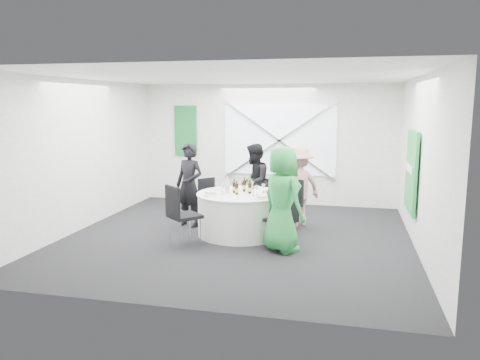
% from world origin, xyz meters
% --- Properties ---
extents(floor, '(6.00, 6.00, 0.00)m').
position_xyz_m(floor, '(0.00, 0.00, 0.00)').
color(floor, black).
rests_on(floor, ground).
extents(ceiling, '(6.00, 6.00, 0.00)m').
position_xyz_m(ceiling, '(0.00, 0.00, 2.80)').
color(ceiling, silver).
rests_on(ceiling, wall_back).
extents(wall_back, '(6.00, 0.00, 6.00)m').
position_xyz_m(wall_back, '(0.00, 3.00, 1.40)').
color(wall_back, silver).
rests_on(wall_back, floor).
extents(wall_front, '(6.00, 0.00, 6.00)m').
position_xyz_m(wall_front, '(0.00, -3.00, 1.40)').
color(wall_front, silver).
rests_on(wall_front, floor).
extents(wall_left, '(0.00, 6.00, 6.00)m').
position_xyz_m(wall_left, '(-3.00, 0.00, 1.40)').
color(wall_left, silver).
rests_on(wall_left, floor).
extents(wall_right, '(0.00, 6.00, 6.00)m').
position_xyz_m(wall_right, '(3.00, 0.00, 1.40)').
color(wall_right, silver).
rests_on(wall_right, floor).
extents(window_panel, '(2.60, 0.03, 1.60)m').
position_xyz_m(window_panel, '(0.30, 2.96, 1.50)').
color(window_panel, white).
rests_on(window_panel, wall_back).
extents(window_brace_a, '(2.63, 0.05, 1.84)m').
position_xyz_m(window_brace_a, '(0.30, 2.92, 1.50)').
color(window_brace_a, silver).
rests_on(window_brace_a, window_panel).
extents(window_brace_b, '(2.63, 0.05, 1.84)m').
position_xyz_m(window_brace_b, '(0.30, 2.92, 1.50)').
color(window_brace_b, silver).
rests_on(window_brace_b, window_panel).
extents(green_banner, '(0.55, 0.04, 1.20)m').
position_xyz_m(green_banner, '(-2.00, 2.95, 1.70)').
color(green_banner, '#136330').
rests_on(green_banner, wall_back).
extents(green_sign, '(0.05, 1.20, 1.40)m').
position_xyz_m(green_sign, '(2.94, 0.60, 1.20)').
color(green_sign, green).
rests_on(green_sign, wall_right).
extents(banquet_table, '(1.56, 1.56, 0.76)m').
position_xyz_m(banquet_table, '(0.00, 0.20, 0.38)').
color(banquet_table, silver).
rests_on(banquet_table, floor).
extents(chair_back, '(0.43, 0.44, 0.84)m').
position_xyz_m(chair_back, '(0.16, 1.32, 0.49)').
color(chair_back, black).
rests_on(chair_back, floor).
extents(chair_back_left, '(0.57, 0.57, 0.88)m').
position_xyz_m(chair_back_left, '(-0.78, 0.89, 0.52)').
color(chair_back_left, black).
rests_on(chair_back_left, floor).
extents(chair_back_right, '(0.60, 0.60, 0.94)m').
position_xyz_m(chair_back_right, '(0.85, 0.85, 0.55)').
color(chair_back_right, black).
rests_on(chair_back_right, floor).
extents(chair_front_right, '(0.60, 0.59, 0.94)m').
position_xyz_m(chair_front_right, '(0.90, -0.45, 0.55)').
color(chair_front_right, black).
rests_on(chair_front_right, floor).
extents(chair_front_left, '(0.66, 0.66, 1.03)m').
position_xyz_m(chair_front_left, '(-0.81, -0.72, 0.61)').
color(chair_front_left, black).
rests_on(chair_front_left, floor).
extents(person_man_back_left, '(0.68, 0.55, 1.61)m').
position_xyz_m(person_man_back_left, '(-1.08, 0.55, 0.80)').
color(person_man_back_left, black).
rests_on(person_man_back_left, floor).
extents(person_man_back, '(0.44, 0.77, 1.56)m').
position_xyz_m(person_man_back, '(0.03, 1.32, 0.78)').
color(person_man_back, black).
rests_on(person_man_back, floor).
extents(person_woman_pink, '(1.06, 1.01, 1.55)m').
position_xyz_m(person_woman_pink, '(0.95, 1.04, 0.78)').
color(person_woman_pink, tan).
rests_on(person_woman_pink, floor).
extents(person_woman_green, '(0.98, 0.95, 1.70)m').
position_xyz_m(person_woman_green, '(0.87, -0.57, 0.85)').
color(person_woman_green, green).
rests_on(person_woman_green, floor).
extents(plate_back, '(0.28, 0.28, 0.01)m').
position_xyz_m(plate_back, '(-0.04, 0.72, 0.77)').
color(plate_back, silver).
rests_on(plate_back, banquet_table).
extents(plate_back_left, '(0.27, 0.27, 0.01)m').
position_xyz_m(plate_back_left, '(-0.51, 0.43, 0.77)').
color(plate_back_left, silver).
rests_on(plate_back_left, banquet_table).
extents(plate_back_right, '(0.25, 0.25, 0.04)m').
position_xyz_m(plate_back_right, '(0.50, 0.42, 0.78)').
color(plate_back_right, silver).
rests_on(plate_back_right, banquet_table).
extents(plate_front_right, '(0.28, 0.28, 0.04)m').
position_xyz_m(plate_front_right, '(0.47, -0.16, 0.78)').
color(plate_front_right, silver).
rests_on(plate_front_right, banquet_table).
extents(plate_front_left, '(0.25, 0.25, 0.01)m').
position_xyz_m(plate_front_left, '(-0.44, -0.16, 0.77)').
color(plate_front_left, silver).
rests_on(plate_front_left, banquet_table).
extents(napkin, '(0.23, 0.19, 0.05)m').
position_xyz_m(napkin, '(-0.47, -0.09, 0.80)').
color(napkin, silver).
rests_on(napkin, plate_front_left).
extents(beer_bottle_a, '(0.06, 0.06, 0.25)m').
position_xyz_m(beer_bottle_a, '(-0.11, 0.21, 0.86)').
color(beer_bottle_a, '#321B09').
rests_on(beer_bottle_a, banquet_table).
extents(beer_bottle_b, '(0.06, 0.06, 0.27)m').
position_xyz_m(beer_bottle_b, '(0.04, 0.37, 0.86)').
color(beer_bottle_b, '#321B09').
rests_on(beer_bottle_b, banquet_table).
extents(beer_bottle_c, '(0.06, 0.06, 0.25)m').
position_xyz_m(beer_bottle_c, '(0.18, 0.20, 0.85)').
color(beer_bottle_c, '#321B09').
rests_on(beer_bottle_c, banquet_table).
extents(beer_bottle_d, '(0.06, 0.06, 0.26)m').
position_xyz_m(beer_bottle_d, '(-0.02, 0.05, 0.86)').
color(beer_bottle_d, '#321B09').
rests_on(beer_bottle_d, banquet_table).
extents(green_water_bottle, '(0.08, 0.08, 0.30)m').
position_xyz_m(green_water_bottle, '(0.15, 0.32, 0.88)').
color(green_water_bottle, green).
rests_on(green_water_bottle, banquet_table).
extents(clear_water_bottle, '(0.08, 0.08, 0.30)m').
position_xyz_m(clear_water_bottle, '(-0.23, 0.18, 0.88)').
color(clear_water_bottle, silver).
rests_on(clear_water_bottle, banquet_table).
extents(wine_glass_a, '(0.07, 0.07, 0.17)m').
position_xyz_m(wine_glass_a, '(0.41, 0.29, 0.88)').
color(wine_glass_a, white).
rests_on(wine_glass_a, banquet_table).
extents(wine_glass_b, '(0.07, 0.07, 0.17)m').
position_xyz_m(wine_glass_b, '(0.32, 0.11, 0.88)').
color(wine_glass_b, white).
rests_on(wine_glass_b, banquet_table).
extents(wine_glass_c, '(0.07, 0.07, 0.17)m').
position_xyz_m(wine_glass_c, '(-0.28, 0.02, 0.88)').
color(wine_glass_c, white).
rests_on(wine_glass_c, banquet_table).
extents(wine_glass_d, '(0.07, 0.07, 0.17)m').
position_xyz_m(wine_glass_d, '(-0.31, 0.38, 0.88)').
color(wine_glass_d, white).
rests_on(wine_glass_d, banquet_table).
extents(wine_glass_e, '(0.07, 0.07, 0.17)m').
position_xyz_m(wine_glass_e, '(0.15, 0.54, 0.88)').
color(wine_glass_e, white).
rests_on(wine_glass_e, banquet_table).
extents(wine_glass_f, '(0.07, 0.07, 0.17)m').
position_xyz_m(wine_glass_f, '(-0.34, 0.23, 0.88)').
color(wine_glass_f, white).
rests_on(wine_glass_f, banquet_table).
extents(wine_glass_g, '(0.07, 0.07, 0.17)m').
position_xyz_m(wine_glass_g, '(0.28, -0.00, 0.88)').
color(wine_glass_g, white).
rests_on(wine_glass_g, banquet_table).
extents(fork_a, '(0.15, 0.02, 0.01)m').
position_xyz_m(fork_a, '(0.20, 0.74, 0.76)').
color(fork_a, silver).
rests_on(fork_a, banquet_table).
extents(knife_a, '(0.15, 0.02, 0.01)m').
position_xyz_m(knife_a, '(-0.17, 0.75, 0.76)').
color(knife_a, silver).
rests_on(knife_a, banquet_table).
extents(fork_b, '(0.11, 0.13, 0.01)m').
position_xyz_m(fork_b, '(0.32, -0.28, 0.76)').
color(fork_b, silver).
rests_on(fork_b, banquet_table).
extents(knife_b, '(0.11, 0.12, 0.01)m').
position_xyz_m(knife_b, '(0.52, -0.04, 0.76)').
color(knife_b, silver).
rests_on(knife_b, banquet_table).
extents(fork_c, '(0.07, 0.14, 0.01)m').
position_xyz_m(fork_c, '(-0.43, 0.58, 0.76)').
color(fork_c, silver).
rests_on(fork_c, banquet_table).
extents(knife_c, '(0.10, 0.13, 0.01)m').
position_xyz_m(knife_c, '(-0.55, 0.36, 0.76)').
color(knife_c, silver).
rests_on(knife_c, banquet_table).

